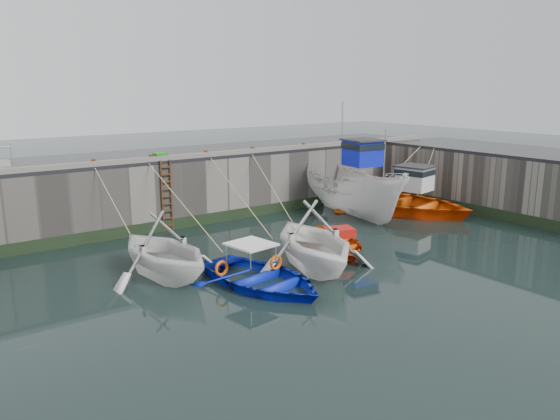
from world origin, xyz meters
TOP-DOWN VIEW (x-y plane):
  - ground at (0.00, 0.00)m, footprint 120.00×120.00m
  - quay_back at (0.00, 12.50)m, footprint 30.00×5.00m
  - quay_right at (14.50, 2.50)m, footprint 5.00×15.00m
  - road_back at (0.00, 12.50)m, footprint 30.00×5.00m
  - road_right at (14.50, 2.50)m, footprint 5.00×15.00m
  - kerb_back at (0.00, 10.15)m, footprint 30.00×0.30m
  - algae_back at (0.00, 9.96)m, footprint 30.00×0.08m
  - algae_right at (11.96, 2.50)m, footprint 0.08×15.00m
  - ladder at (-2.00, 9.91)m, footprint 0.51×0.08m
  - boat_near_white at (-4.67, 4.44)m, footprint 4.68×5.26m
  - boat_near_white_rope at (-4.67, 8.47)m, footprint 0.04×4.01m
  - boat_near_blue at (-2.47, 1.73)m, footprint 4.22×5.40m
  - boat_near_blue_rope at (-2.47, 7.12)m, footprint 0.04×6.33m
  - boat_near_blacktrim at (0.01, 2.10)m, footprint 5.76×6.25m
  - boat_near_blacktrim_rope at (0.01, 7.30)m, footprint 0.04×5.99m
  - boat_near_navy at (2.21, 3.68)m, footprint 4.52×5.39m
  - boat_near_navy_rope at (2.21, 8.09)m, footprint 0.04×4.62m
  - boat_far_white at (6.87, 7.22)m, footprint 3.94×7.95m
  - boat_far_orange at (9.51, 6.31)m, footprint 6.79×8.40m
  - fish_crate at (-2.05, 10.30)m, footprint 0.64×0.47m
  - bollard_a at (-5.00, 10.25)m, footprint 0.18×0.18m
  - bollard_b at (-2.50, 10.25)m, footprint 0.18×0.18m
  - bollard_c at (0.20, 10.25)m, footprint 0.18×0.18m
  - bollard_d at (2.80, 10.25)m, footprint 0.18×0.18m
  - bollard_e at (6.00, 10.25)m, footprint 0.18×0.18m

SIDE VIEW (x-z plane):
  - ground at x=0.00m, z-range 0.00..0.00m
  - boat_near_white at x=-4.67m, z-range -1.27..1.27m
  - boat_near_white_rope at x=-4.67m, z-range -1.55..1.55m
  - boat_near_blue at x=-2.47m, z-range -0.51..0.51m
  - boat_near_blue_rope at x=-2.47m, z-range -1.55..1.55m
  - boat_near_blacktrim at x=0.01m, z-range -1.37..1.37m
  - boat_near_blacktrim_rope at x=0.01m, z-range -1.55..1.55m
  - boat_near_navy at x=2.21m, z-range -0.48..0.48m
  - boat_near_navy_rope at x=2.21m, z-range -1.55..1.55m
  - algae_back at x=0.00m, z-range 0.00..0.50m
  - algae_right at x=11.96m, z-range 0.00..0.50m
  - boat_far_orange at x=9.51m, z-range -1.77..2.77m
  - boat_far_white at x=6.87m, z-range -1.74..4.20m
  - quay_back at x=0.00m, z-range 0.00..3.00m
  - quay_right at x=14.50m, z-range 0.00..3.00m
  - ladder at x=-2.00m, z-range -0.01..3.19m
  - road_back at x=0.00m, z-range 3.00..3.16m
  - road_right at x=14.50m, z-range 3.00..3.16m
  - kerb_back at x=0.00m, z-range 3.16..3.36m
  - bollard_a at x=-5.00m, z-range 3.16..3.44m
  - bollard_b at x=-2.50m, z-range 3.16..3.44m
  - bollard_c at x=0.20m, z-range 3.16..3.44m
  - bollard_d at x=2.80m, z-range 3.16..3.44m
  - bollard_e at x=6.00m, z-range 3.16..3.44m
  - fish_crate at x=-2.05m, z-range 3.16..3.48m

